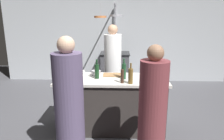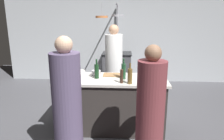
{
  "view_description": "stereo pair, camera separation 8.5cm",
  "coord_description": "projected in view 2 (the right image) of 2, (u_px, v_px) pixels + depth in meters",
  "views": [
    {
      "loc": [
        0.12,
        -3.33,
        1.91
      ],
      "look_at": [
        0.0,
        0.15,
        1.0
      ],
      "focal_mm": 34.15,
      "sensor_mm": 36.0,
      "label": 1
    },
    {
      "loc": [
        0.21,
        -3.32,
        1.91
      ],
      "look_at": [
        0.0,
        0.15,
        1.0
      ],
      "focal_mm": 34.15,
      "sensor_mm": 36.0,
      "label": 2
    }
  ],
  "objects": [
    {
      "name": "cutting_board",
      "position": [
        113.0,
        75.0,
        3.64
      ],
      "size": [
        0.32,
        0.22,
        0.02
      ],
      "primitive_type": "cube",
      "color": "#997047",
      "rests_on": "kitchen_island"
    },
    {
      "name": "wine_bottle_amber",
      "position": [
        130.0,
        76.0,
        3.17
      ],
      "size": [
        0.07,
        0.07,
        0.32
      ],
      "color": "brown",
      "rests_on": "kitchen_island"
    },
    {
      "name": "overhead_pot_rack",
      "position": [
        114.0,
        26.0,
        5.16
      ],
      "size": [
        0.62,
        1.44,
        2.17
      ],
      "color": "gray",
      "rests_on": "ground_plane"
    },
    {
      "name": "wine_glass_by_chef",
      "position": [
        146.0,
        74.0,
        3.36
      ],
      "size": [
        0.07,
        0.07,
        0.15
      ],
      "color": "silver",
      "rests_on": "kitchen_island"
    },
    {
      "name": "mixing_bowl_ceramic",
      "position": [
        79.0,
        73.0,
        3.69
      ],
      "size": [
        0.2,
        0.2,
        0.07
      ],
      "primitive_type": "cylinder",
      "color": "silver",
      "rests_on": "kitchen_island"
    },
    {
      "name": "wine_glass_near_left_guest",
      "position": [
        74.0,
        76.0,
        3.25
      ],
      "size": [
        0.07,
        0.07,
        0.15
      ],
      "color": "silver",
      "rests_on": "kitchen_island"
    },
    {
      "name": "pepper_mill",
      "position": [
        122.0,
        76.0,
        3.21
      ],
      "size": [
        0.05,
        0.05,
        0.21
      ],
      "primitive_type": "cylinder",
      "color": "#382319",
      "rests_on": "kitchen_island"
    },
    {
      "name": "bar_stool_left",
      "position": [
        70.0,
        125.0,
        3.04
      ],
      "size": [
        0.28,
        0.28,
        0.68
      ],
      "color": "#4C4C51",
      "rests_on": "ground_plane"
    },
    {
      "name": "guest_right",
      "position": [
        150.0,
        116.0,
        2.53
      ],
      "size": [
        0.34,
        0.34,
        1.59
      ],
      "color": "brown",
      "rests_on": "ground_plane"
    },
    {
      "name": "kitchen_island",
      "position": [
        111.0,
        104.0,
        3.59
      ],
      "size": [
        1.8,
        0.72,
        0.9
      ],
      "color": "#332D2B",
      "rests_on": "ground_plane"
    },
    {
      "name": "guest_left",
      "position": [
        67.0,
        110.0,
        2.59
      ],
      "size": [
        0.36,
        0.36,
        1.68
      ],
      "color": "#594C6B",
      "rests_on": "ground_plane"
    },
    {
      "name": "wine_bottle_rose",
      "position": [
        153.0,
        75.0,
        3.25
      ],
      "size": [
        0.07,
        0.07,
        0.31
      ],
      "color": "#B78C8E",
      "rests_on": "kitchen_island"
    },
    {
      "name": "chef",
      "position": [
        114.0,
        68.0,
        4.53
      ],
      "size": [
        0.36,
        0.36,
        1.71
      ],
      "color": "white",
      "rests_on": "ground_plane"
    },
    {
      "name": "back_wall",
      "position": [
        118.0,
        36.0,
        6.13
      ],
      "size": [
        6.4,
        0.16,
        2.6
      ],
      "primitive_type": "cube",
      "color": "#B2B7BC",
      "rests_on": "ground_plane"
    },
    {
      "name": "mixing_bowl_steel",
      "position": [
        96.0,
        73.0,
        3.65
      ],
      "size": [
        0.16,
        0.16,
        0.08
      ],
      "primitive_type": "cylinder",
      "color": "#B7B7BC",
      "rests_on": "kitchen_island"
    },
    {
      "name": "ground_plane",
      "position": [
        111.0,
        128.0,
        3.7
      ],
      "size": [
        9.0,
        9.0,
        0.0
      ],
      "primitive_type": "plane",
      "color": "#4C4C51"
    },
    {
      "name": "wine_bottle_green",
      "position": [
        124.0,
        71.0,
        3.41
      ],
      "size": [
        0.07,
        0.07,
        0.33
      ],
      "color": "#193D23",
      "rests_on": "kitchen_island"
    },
    {
      "name": "bar_stool_right",
      "position": [
        146.0,
        127.0,
        2.98
      ],
      "size": [
        0.28,
        0.28,
        0.68
      ],
      "color": "#4C4C51",
      "rests_on": "ground_plane"
    },
    {
      "name": "stove_range",
      "position": [
        117.0,
        68.0,
        5.96
      ],
      "size": [
        0.8,
        0.64,
        0.89
      ],
      "color": "#47474C",
      "rests_on": "ground_plane"
    },
    {
      "name": "wine_bottle_red",
      "position": [
        97.0,
        71.0,
        3.45
      ],
      "size": [
        0.07,
        0.07,
        0.32
      ],
      "color": "#143319",
      "rests_on": "kitchen_island"
    }
  ]
}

